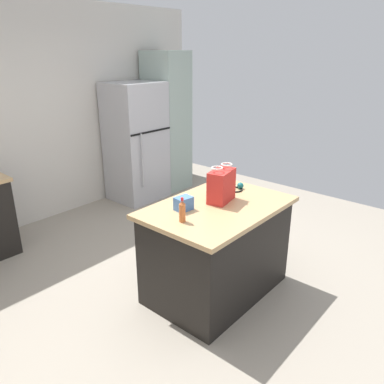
# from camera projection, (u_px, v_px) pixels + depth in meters

# --- Properties ---
(ground) EXTENTS (6.46, 6.46, 0.00)m
(ground) POSITION_uv_depth(u_px,v_px,m) (189.00, 284.00, 3.74)
(ground) COLOR #9E9384
(back_wall) EXTENTS (5.38, 0.13, 2.76)m
(back_wall) POSITION_uv_depth(u_px,v_px,m) (35.00, 115.00, 4.81)
(back_wall) COLOR silver
(back_wall) RESTS_ON ground
(kitchen_island) EXTENTS (1.32, 0.90, 0.88)m
(kitchen_island) POSITION_uv_depth(u_px,v_px,m) (217.00, 249.00, 3.50)
(kitchen_island) COLOR black
(kitchen_island) RESTS_ON ground
(refrigerator) EXTENTS (0.77, 0.70, 1.73)m
(refrigerator) POSITION_uv_depth(u_px,v_px,m) (136.00, 142.00, 5.65)
(refrigerator) COLOR #B7B7BC
(refrigerator) RESTS_ON ground
(tall_cabinet) EXTENTS (0.51, 0.63, 2.15)m
(tall_cabinet) POSITION_uv_depth(u_px,v_px,m) (167.00, 122.00, 6.05)
(tall_cabinet) COLOR #9EB2A8
(tall_cabinet) RESTS_ON ground
(shopping_bag) EXTENTS (0.31, 0.21, 0.33)m
(shopping_bag) POSITION_uv_depth(u_px,v_px,m) (221.00, 186.00, 3.39)
(shopping_bag) COLOR red
(shopping_bag) RESTS_ON kitchen_island
(small_box) EXTENTS (0.16, 0.13, 0.12)m
(small_box) POSITION_uv_depth(u_px,v_px,m) (184.00, 203.00, 3.23)
(small_box) COLOR #4775B7
(small_box) RESTS_ON kitchen_island
(bottle) EXTENTS (0.05, 0.05, 0.20)m
(bottle) POSITION_uv_depth(u_px,v_px,m) (182.00, 211.00, 3.00)
(bottle) COLOR #C66633
(bottle) RESTS_ON kitchen_island
(ear_defenders) EXTENTS (0.20, 0.18, 0.06)m
(ear_defenders) POSITION_uv_depth(u_px,v_px,m) (235.00, 188.00, 3.70)
(ear_defenders) COLOR black
(ear_defenders) RESTS_ON kitchen_island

